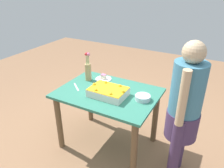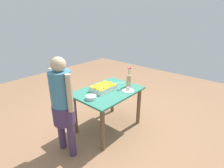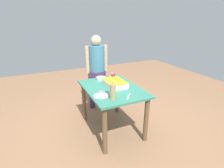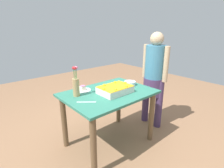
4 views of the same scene
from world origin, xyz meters
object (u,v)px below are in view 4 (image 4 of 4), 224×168
Objects in this scene: fruit_bowl at (130,83)px; flower_vase at (76,85)px; sheet_cake at (115,89)px; cake_knife at (86,102)px; serving_plate_with_slice at (83,89)px; person_standing at (154,74)px.

flower_vase is at bearing 170.26° from fruit_bowl.
cake_knife is at bearing -179.23° from sheet_cake.
sheet_cake is 1.10× the size of flower_vase.
flower_vase reaches higher than fruit_bowl.
person_standing is at bearing -17.16° from serving_plate_with_slice.
serving_plate_with_slice is 0.56× the size of flower_vase.
flower_vase is at bearing -10.29° from person_standing.
flower_vase reaches higher than cake_knife.
serving_plate_with_slice is 0.14× the size of person_standing.
fruit_bowl is (0.64, -0.25, 0.01)m from serving_plate_with_slice.
fruit_bowl reaches higher than cake_knife.
cake_knife is at bearing -172.80° from fruit_bowl.
sheet_cake is at bearing -28.87° from flower_vase.
fruit_bowl is 0.46m from person_standing.
serving_plate_with_slice is 0.68m from fruit_bowl.
serving_plate_with_slice reaches higher than cake_knife.
flower_vase is (-0.16, -0.11, 0.12)m from serving_plate_with_slice.
flower_vase is at bearing -145.05° from serving_plate_with_slice.
cake_knife is at bearing 0.57° from person_standing.
person_standing reaches higher than serving_plate_with_slice.
person_standing reaches higher than sheet_cake.
serving_plate_with_slice is at bearing -17.16° from person_standing.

